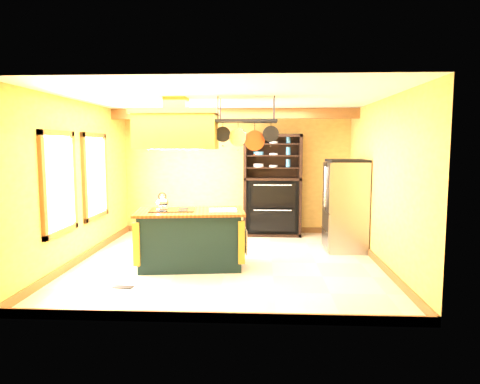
# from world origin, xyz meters

# --- Properties ---
(floor) EXTENTS (5.00, 5.00, 0.00)m
(floor) POSITION_xyz_m (0.00, 0.00, 0.00)
(floor) COLOR beige
(floor) RESTS_ON ground
(ceiling) EXTENTS (5.00, 5.00, 0.00)m
(ceiling) POSITION_xyz_m (0.00, 0.00, 2.70)
(ceiling) COLOR white
(ceiling) RESTS_ON wall_back
(wall_back) EXTENTS (5.00, 0.02, 2.70)m
(wall_back) POSITION_xyz_m (0.00, 2.50, 1.35)
(wall_back) COLOR #E8B255
(wall_back) RESTS_ON floor
(wall_front) EXTENTS (5.00, 0.02, 2.70)m
(wall_front) POSITION_xyz_m (0.00, -2.50, 1.35)
(wall_front) COLOR #E8B255
(wall_front) RESTS_ON floor
(wall_left) EXTENTS (0.02, 5.00, 2.70)m
(wall_left) POSITION_xyz_m (-2.50, 0.00, 1.35)
(wall_left) COLOR #E8B255
(wall_left) RESTS_ON floor
(wall_right) EXTENTS (0.02, 5.00, 2.70)m
(wall_right) POSITION_xyz_m (2.50, 0.00, 1.35)
(wall_right) COLOR #E8B255
(wall_right) RESTS_ON floor
(ceiling_beam) EXTENTS (5.00, 0.15, 0.20)m
(ceiling_beam) POSITION_xyz_m (0.00, 1.70, 2.59)
(ceiling_beam) COLOR brown
(ceiling_beam) RESTS_ON ceiling
(window_near) EXTENTS (0.06, 1.06, 1.56)m
(window_near) POSITION_xyz_m (-2.47, -0.80, 1.40)
(window_near) COLOR brown
(window_near) RESTS_ON wall_left
(window_far) EXTENTS (0.06, 1.06, 1.56)m
(window_far) POSITION_xyz_m (-2.47, 0.60, 1.40)
(window_far) COLOR brown
(window_far) RESTS_ON wall_left
(kitchen_island) EXTENTS (1.82, 1.16, 1.11)m
(kitchen_island) POSITION_xyz_m (-0.58, -0.31, 0.47)
(kitchen_island) COLOR black
(kitchen_island) RESTS_ON floor
(range_hood) EXTENTS (1.34, 0.76, 0.80)m
(range_hood) POSITION_xyz_m (-0.78, -0.31, 2.23)
(range_hood) COLOR #A16D28
(range_hood) RESTS_ON ceiling
(pot_rack) EXTENTS (1.00, 0.47, 0.83)m
(pot_rack) POSITION_xyz_m (0.32, -0.31, 2.24)
(pot_rack) COLOR black
(pot_rack) RESTS_ON ceiling
(refrigerator) EXTENTS (0.72, 0.85, 1.66)m
(refrigerator) POSITION_xyz_m (2.12, 0.96, 0.80)
(refrigerator) COLOR gray
(refrigerator) RESTS_ON floor
(hutch) EXTENTS (1.24, 0.56, 2.19)m
(hutch) POSITION_xyz_m (0.80, 2.26, 0.86)
(hutch) COLOR black
(hutch) RESTS_ON floor
(floor_register) EXTENTS (0.29, 0.15, 0.01)m
(floor_register) POSITION_xyz_m (-1.35, -1.38, 0.01)
(floor_register) COLOR black
(floor_register) RESTS_ON floor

